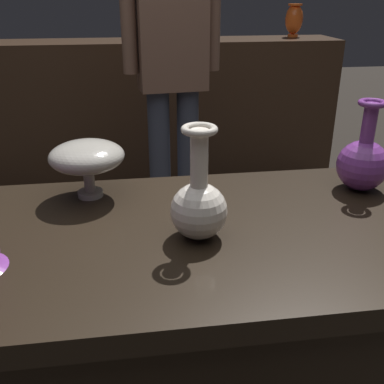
# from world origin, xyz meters

# --- Properties ---
(display_plinth) EXTENTS (1.20, 0.64, 0.80)m
(display_plinth) POSITION_xyz_m (0.00, 0.00, 0.40)
(display_plinth) COLOR black
(display_plinth) RESTS_ON ground_plane
(back_display_shelf) EXTENTS (2.60, 0.40, 0.99)m
(back_display_shelf) POSITION_xyz_m (0.00, 2.20, 0.49)
(back_display_shelf) COLOR #382619
(back_display_shelf) RESTS_ON ground_plane
(vase_centerpiece) EXTENTS (0.12, 0.12, 0.25)m
(vase_centerpiece) POSITION_xyz_m (0.02, -0.03, 0.88)
(vase_centerpiece) COLOR silver
(vase_centerpiece) RESTS_ON display_plinth
(vase_tall_behind) EXTENTS (0.13, 0.13, 0.24)m
(vase_tall_behind) POSITION_xyz_m (0.49, 0.16, 0.88)
(vase_tall_behind) COLOR #7A388E
(vase_tall_behind) RESTS_ON display_plinth
(vase_right_accent) EXTENTS (0.19, 0.19, 0.15)m
(vase_right_accent) POSITION_xyz_m (-0.22, 0.22, 0.91)
(vase_right_accent) COLOR gray
(vase_right_accent) RESTS_ON display_plinth
(shelf_vase_center) EXTENTS (0.14, 0.14, 0.12)m
(shelf_vase_center) POSITION_xyz_m (0.00, 2.23, 1.07)
(shelf_vase_center) COLOR #477A38
(shelf_vase_center) RESTS_ON back_display_shelf
(shelf_vase_far_right) EXTENTS (0.12, 0.12, 0.21)m
(shelf_vase_far_right) POSITION_xyz_m (1.04, 2.27, 1.10)
(shelf_vase_far_right) COLOR #E55B1E
(shelf_vase_far_right) RESTS_ON back_display_shelf
(visitor_center_back) EXTENTS (0.47, 0.21, 1.71)m
(visitor_center_back) POSITION_xyz_m (0.11, 1.34, 1.01)
(visitor_center_back) COLOR #333847
(visitor_center_back) RESTS_ON ground_plane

